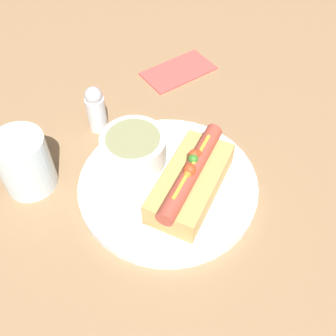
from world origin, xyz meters
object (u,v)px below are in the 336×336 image
hot_dog (191,180)px  drinking_glass (24,163)px  salt_shaker (96,109)px  soup_bowl (133,148)px  spoon (111,195)px

hot_dog → drinking_glass: (-0.13, 0.20, 0.01)m
hot_dog → salt_shaker: salt_shaker is taller
soup_bowl → drinking_glass: bearing=143.3°
spoon → drinking_glass: drinking_glass is taller
soup_bowl → spoon: (-0.07, -0.02, -0.02)m
spoon → drinking_glass: size_ratio=1.56×
hot_dog → drinking_glass: bearing=109.0°
soup_bowl → hot_dog: bearing=-85.2°
spoon → drinking_glass: 0.13m
soup_bowl → drinking_glass: 0.16m
drinking_glass → salt_shaker: drinking_glass is taller
drinking_glass → hot_dog: bearing=-55.6°
soup_bowl → spoon: soup_bowl is taller
hot_dog → soup_bowl: size_ratio=1.75×
hot_dog → salt_shaker: 0.21m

